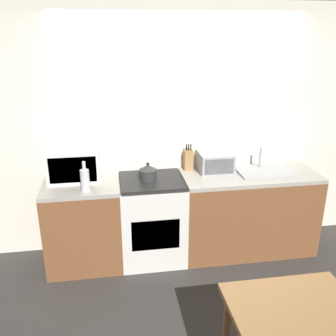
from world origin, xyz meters
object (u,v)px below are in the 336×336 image
object	(u,v)px
kettle	(148,172)
bottle	(85,180)
microwave	(74,164)
dining_table	(298,328)
stove_range	(152,219)
toaster_oven	(215,162)

from	to	relation	value
kettle	bottle	bearing A→B (deg)	-163.19
microwave	dining_table	xyz separation A→B (m)	(1.42, -1.99, -0.42)
stove_range	bottle	xyz separation A→B (m)	(-0.64, -0.18, 0.56)
kettle	bottle	world-z (taller)	bottle
kettle	toaster_oven	bearing A→B (deg)	9.64
bottle	dining_table	distance (m)	2.17
microwave	toaster_oven	bearing A→B (deg)	0.33
kettle	dining_table	world-z (taller)	kettle
microwave	toaster_oven	xyz separation A→B (m)	(1.46, 0.01, -0.06)
bottle	toaster_oven	size ratio (longest dim) A/B	0.82
stove_range	toaster_oven	world-z (taller)	toaster_oven
stove_range	bottle	distance (m)	0.87
toaster_oven	dining_table	xyz separation A→B (m)	(-0.04, -2.00, -0.36)
kettle	dining_table	bearing A→B (deg)	-69.64
kettle	dining_table	distance (m)	2.03
bottle	toaster_oven	xyz separation A→B (m)	(1.34, 0.31, -0.01)
bottle	kettle	bearing A→B (deg)	16.81
kettle	bottle	size ratio (longest dim) A/B	0.64
microwave	bottle	xyz separation A→B (m)	(0.12, -0.30, -0.05)
stove_range	dining_table	world-z (taller)	stove_range
kettle	microwave	xyz separation A→B (m)	(-0.73, 0.12, 0.08)
microwave	bottle	size ratio (longest dim) A/B	1.77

